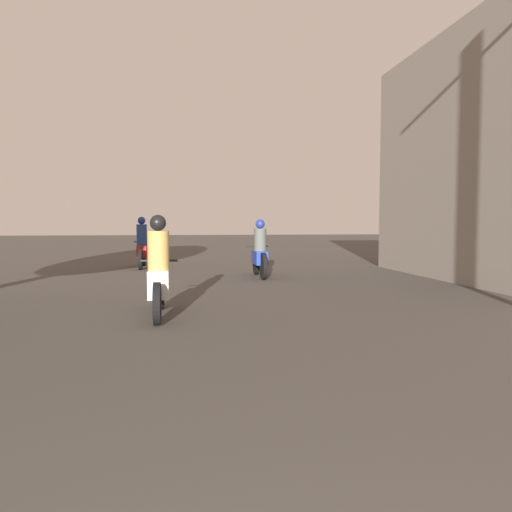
# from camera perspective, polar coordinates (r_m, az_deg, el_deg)

# --- Properties ---
(motorcycle_white) EXTENTS (0.60, 1.90, 1.53)m
(motorcycle_white) POSITION_cam_1_polar(r_m,az_deg,el_deg) (7.64, -11.05, -2.22)
(motorcycle_white) COLOR black
(motorcycle_white) RESTS_ON ground_plane
(motorcycle_blue) EXTENTS (0.60, 1.93, 1.51)m
(motorcycle_blue) POSITION_cam_1_polar(r_m,az_deg,el_deg) (13.01, 0.43, 0.23)
(motorcycle_blue) COLOR black
(motorcycle_blue) RESTS_ON ground_plane
(motorcycle_red) EXTENTS (0.60, 2.10, 1.61)m
(motorcycle_red) POSITION_cam_1_polar(r_m,az_deg,el_deg) (16.14, -12.89, 0.98)
(motorcycle_red) COLOR black
(motorcycle_red) RESTS_ON ground_plane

